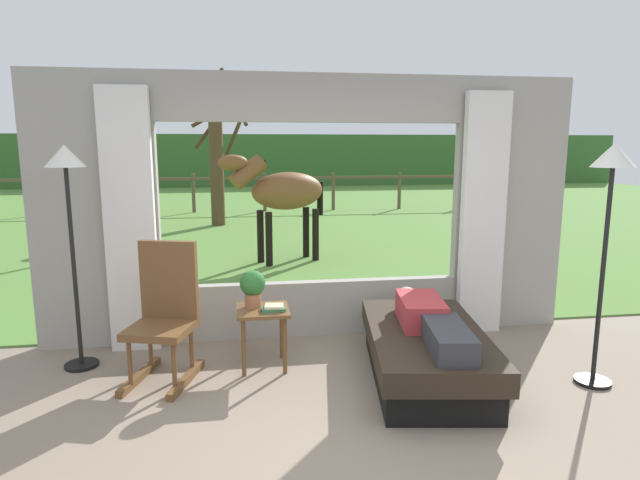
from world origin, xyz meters
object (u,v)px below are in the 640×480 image
Objects in this scene: side_table at (263,319)px; potted_plant at (253,286)px; pasture_tree at (218,160)px; floor_lamp_right at (610,192)px; reclining_person at (429,319)px; floor_lamp_left at (67,190)px; recliner_sofa at (425,353)px; horse at (283,192)px; rocking_chair at (165,313)px; book_stack at (274,308)px.

potted_plant reaches higher than side_table.
side_table is 0.15× the size of pasture_tree.
reclining_person is at bearing 169.82° from floor_lamp_right.
floor_lamp_right is at bearing -12.93° from floor_lamp_left.
recliner_sofa is 3.21m from floor_lamp_left.
floor_lamp_left is 4.40m from horse.
reclining_person is 4.49× the size of potted_plant.
rocking_chair is 0.74m from potted_plant.
potted_plant reaches higher than reclining_person.
floor_lamp_right is at bearing -3.76° from recliner_sofa.
rocking_chair reaches higher than potted_plant.
floor_lamp_left is (-1.56, 0.23, 1.10)m from side_table.
recliner_sofa is 2.15m from rocking_chair.
horse is (-0.78, 4.59, 0.63)m from reclining_person.
recliner_sofa is at bearing -18.65° from side_table.
recliner_sofa is at bearing 167.63° from horse.
rocking_chair is 0.88m from book_stack.
pasture_tree reaches higher than book_stack.
floor_lamp_left is 4.27m from floor_lamp_right.
horse is (0.51, 4.10, 0.73)m from side_table.
rocking_chair is 4.42m from horse.
recliner_sofa is at bearing -77.49° from pasture_tree.
side_table is 1.63× the size of potted_plant.
pasture_tree reaches higher than horse.
floor_lamp_right reaches higher than floor_lamp_left.
reclining_person is at bearing -77.55° from pasture_tree.
reclining_person is 3.11m from floor_lamp_left.
potted_plant is at bearing -85.96° from pasture_tree.
potted_plant is 4.11m from horse.
side_table is at bearing 167.91° from reclining_person.
horse is 4.49m from pasture_tree.
side_table is at bearing 150.74° from horse.
floor_lamp_right is (2.60, -0.72, 1.11)m from side_table.
reclining_person is at bearing -20.60° from side_table.
reclining_person is 0.76× the size of floor_lamp_left.
floor_lamp_left reaches higher than recliner_sofa.
potted_plant is 0.17× the size of floor_lamp_right.
horse reaches higher than book_stack.
rocking_chair is 3.60m from floor_lamp_right.
side_table is at bearing -36.87° from potted_plant.
side_table is 0.16m from book_stack.
horse is 0.51× the size of pasture_tree.
book_stack is (0.09, -0.07, 0.12)m from side_table.
potted_plant is 8.42m from pasture_tree.
potted_plant is (-1.37, 0.55, 0.18)m from reclining_person.
book_stack is 4.24m from horse.
reclining_person is at bearing 167.53° from horse.
reclining_person is 2.76× the size of side_table.
floor_lamp_right reaches higher than horse.
pasture_tree reaches higher than side_table.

